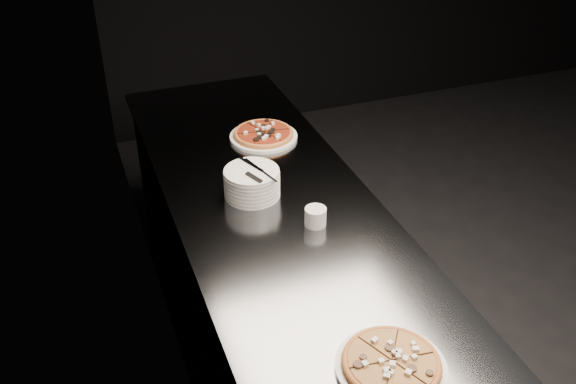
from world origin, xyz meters
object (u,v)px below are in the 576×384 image
object	(u,v)px
plate_stack	(252,183)
ramekin	(316,216)
pizza_tomato	(264,134)
cutlery	(255,171)
counter	(279,303)
pizza_mushroom	(391,364)

from	to	relation	value
plate_stack	ramekin	world-z (taller)	plate_stack
pizza_tomato	cutlery	size ratio (longest dim) A/B	1.35
plate_stack	pizza_tomato	bearing A→B (deg)	65.98
cutlery	plate_stack	bearing A→B (deg)	96.26
plate_stack	counter	bearing A→B (deg)	-63.82
plate_stack	cutlery	size ratio (longest dim) A/B	0.94
counter	pizza_mushroom	world-z (taller)	pizza_mushroom
counter	pizza_mushroom	distance (m)	0.95
pizza_tomato	pizza_mushroom	bearing A→B (deg)	-94.34
pizza_mushroom	ramekin	world-z (taller)	ramekin
cutlery	ramekin	size ratio (longest dim) A/B	2.90
plate_stack	ramekin	bearing A→B (deg)	-60.02
counter	ramekin	distance (m)	0.52
pizza_mushroom	plate_stack	xyz separation A→B (m)	(-0.08, 0.94, 0.04)
ramekin	pizza_tomato	bearing A→B (deg)	86.87
pizza_tomato	cutlery	distance (m)	0.48
counter	ramekin	world-z (taller)	ramekin
counter	ramekin	bearing A→B (deg)	-56.95
counter	pizza_mushroom	bearing A→B (deg)	-88.29
pizza_mushroom	pizza_tomato	distance (m)	1.36
cutlery	ramekin	xyz separation A→B (m)	(0.14, -0.24, -0.08)
plate_stack	ramekin	size ratio (longest dim) A/B	2.72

